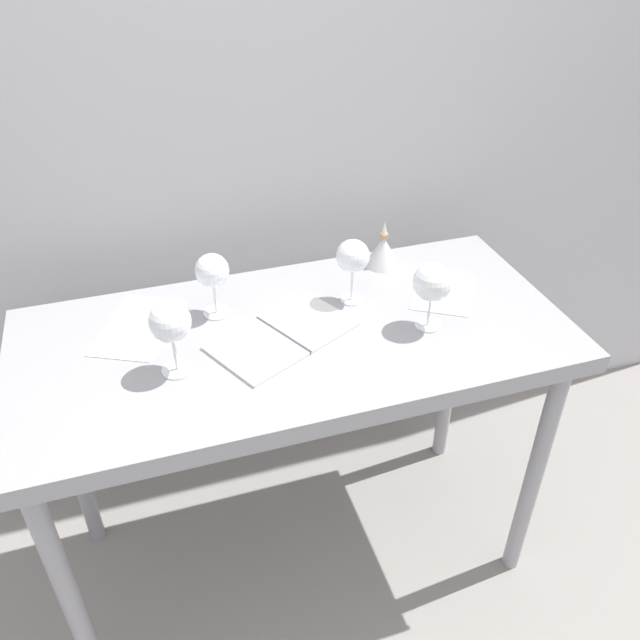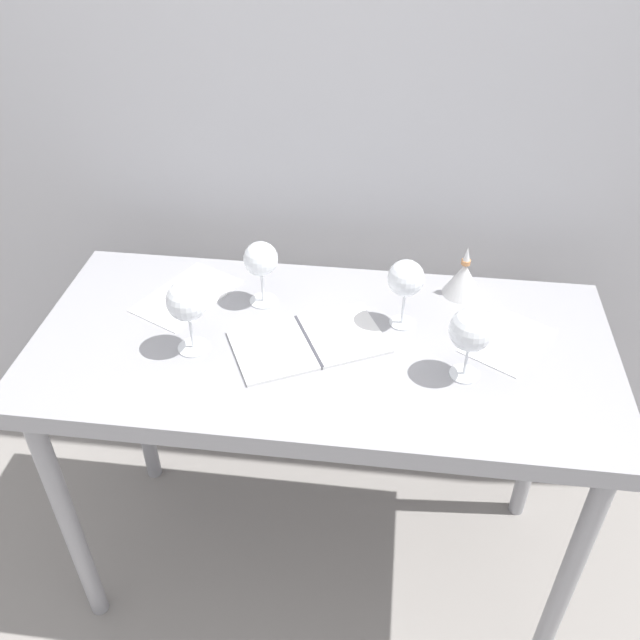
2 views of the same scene
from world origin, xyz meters
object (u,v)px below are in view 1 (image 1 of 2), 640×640
wine_glass_near_right (432,284)px  tasting_sheet_upper (138,327)px  wine_glass_near_left (170,324)px  decanter_funnel (383,251)px  wine_glass_far_left (212,272)px  tasting_sheet_lower (442,291)px  open_notebook (283,335)px  wine_glass_far_right (353,258)px

wine_glass_near_right → tasting_sheet_upper: wine_glass_near_right is taller
wine_glass_near_left → decanter_funnel: (0.64, 0.31, -0.09)m
wine_glass_near_right → wine_glass_far_left: bearing=156.4°
wine_glass_near_right → decanter_funnel: wine_glass_near_right is taller
tasting_sheet_lower → tasting_sheet_upper: bearing=-154.6°
wine_glass_near_left → wine_glass_far_left: bearing=57.8°
tasting_sheet_lower → wine_glass_near_left: bearing=-139.6°
open_notebook → decanter_funnel: (0.37, 0.26, 0.04)m
wine_glass_far_right → open_notebook: 0.28m
wine_glass_far_right → wine_glass_far_left: (-0.36, 0.05, -0.01)m
wine_glass_near_left → open_notebook: bearing=11.0°
tasting_sheet_upper → tasting_sheet_lower: 0.82m
wine_glass_near_left → tasting_sheet_upper: bearing=110.1°
wine_glass_near_left → tasting_sheet_lower: 0.76m
wine_glass_near_right → wine_glass_near_left: bearing=178.6°
wine_glass_far_right → decanter_funnel: size_ratio=1.28×
tasting_sheet_lower → decanter_funnel: size_ratio=1.55×
wine_glass_far_right → tasting_sheet_lower: size_ratio=0.83×
wine_glass_far_right → wine_glass_near_right: 0.23m
wine_glass_near_left → tasting_sheet_lower: bearing=9.1°
wine_glass_near_left → wine_glass_far_left: 0.24m
wine_glass_far_left → wine_glass_far_right: bearing=-7.7°
wine_glass_far_left → decanter_funnel: 0.53m
wine_glass_far_left → open_notebook: size_ratio=0.43×
wine_glass_far_left → decanter_funnel: size_ratio=1.24×
wine_glass_near_right → decanter_funnel: (0.01, 0.32, -0.08)m
open_notebook → tasting_sheet_lower: bearing=-18.6°
tasting_sheet_lower → decanter_funnel: bearing=149.7°
wine_glass_near_left → wine_glass_near_right: size_ratio=1.04×
wine_glass_far_left → open_notebook: wine_glass_far_left is taller
wine_glass_near_left → decanter_funnel: wine_glass_near_left is taller
wine_glass_far_right → wine_glass_near_left: bearing=-162.2°
wine_glass_far_right → wine_glass_near_right: size_ratio=1.01×
wine_glass_far_left → tasting_sheet_lower: size_ratio=0.80×
wine_glass_far_right → decanter_funnel: bearing=44.8°
wine_glass_far_right → wine_glass_near_left: (-0.49, -0.16, 0.00)m
wine_glass_near_left → wine_glass_far_right: bearing=17.8°
open_notebook → tasting_sheet_lower: open_notebook is taller
tasting_sheet_upper → wine_glass_near_left: bearing=-43.7°
wine_glass_far_left → tasting_sheet_lower: bearing=-8.1°
wine_glass_far_left → tasting_sheet_lower: wine_glass_far_left is taller
wine_glass_near_left → tasting_sheet_lower: wine_glass_near_left is taller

